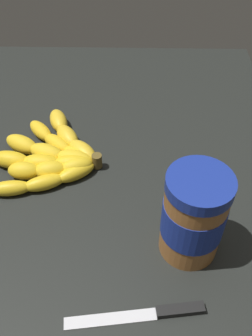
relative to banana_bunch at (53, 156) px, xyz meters
The scene contains 4 objects.
ground_plane 11.89cm from the banana_bunch, 82.79° to the left, with size 98.63×75.53×3.52cm, color black.
banana_bunch is the anchor object (origin of this frame).
peanut_butter_jar 32.56cm from the banana_bunch, 52.54° to the left, with size 9.73×9.73×16.31cm.
butter_knife 36.33cm from the banana_bunch, 30.63° to the left, with size 4.31×20.35×1.20cm.
Camera 1 is at (52.03, 4.55, 53.25)cm, focal length 39.66 mm.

